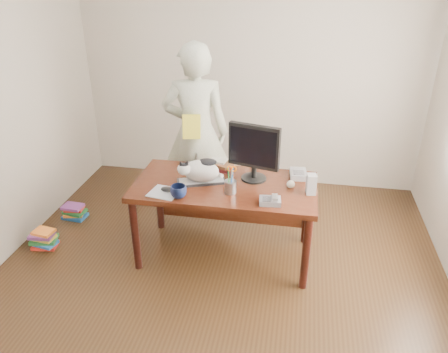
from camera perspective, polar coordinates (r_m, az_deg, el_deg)
room at (r=3.04m, az=-1.85°, el=3.84°), size 4.50×4.50×4.50m
desk at (r=3.97m, az=0.33°, el=-2.37°), size 1.60×0.80×0.75m
keyboard at (r=3.86m, az=-2.97°, el=-0.61°), size 0.45×0.29×0.03m
cat at (r=3.81m, az=-3.20°, el=0.83°), size 0.40×0.30×0.23m
monitor at (r=3.79m, az=3.93°, el=3.51°), size 0.46×0.27×0.52m
pen_cup at (r=3.66m, az=0.85°, el=-1.16°), size 0.11×0.11×0.26m
mousepad at (r=3.73m, az=-7.80°, el=-2.08°), size 0.28×0.26×0.01m
mouse at (r=3.73m, az=-7.44°, el=-1.66°), size 0.12×0.09×0.04m
coffee_mug at (r=3.62m, az=-5.96°, el=-1.98°), size 0.18×0.18×0.11m
phone at (r=3.55m, az=6.10°, el=-3.14°), size 0.18×0.16×0.08m
speaker at (r=3.72m, az=11.33°, el=-0.98°), size 0.09×0.10×0.17m
baseball at (r=3.80m, az=8.72°, el=-0.99°), size 0.07×0.07×0.07m
book_stack at (r=4.10m, az=-0.59°, el=1.55°), size 0.27×0.23×0.09m
calculator at (r=4.01m, az=9.67°, el=0.33°), size 0.17×0.21×0.06m
person at (r=4.51m, az=-3.67°, el=5.73°), size 0.74×0.55×1.85m
held_book at (r=4.31m, az=-4.26°, el=6.50°), size 0.19×0.13×0.24m
book_pile_a at (r=4.62m, az=-22.45°, el=-7.55°), size 0.27×0.22×0.18m
book_pile_b at (r=5.01m, az=-18.96°, el=-4.36°), size 0.26×0.20×0.15m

